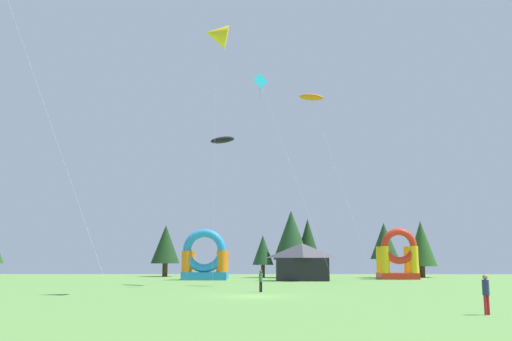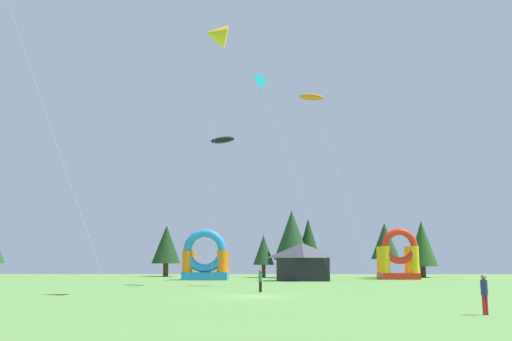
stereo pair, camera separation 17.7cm
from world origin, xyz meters
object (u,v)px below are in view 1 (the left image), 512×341
object	(u,v)px
kite_yellow_delta	(217,35)
kite_cyan_diamond	(260,83)
person_left_edge	(486,291)
inflatable_orange_dome	(398,260)
festival_tent	(302,262)
kite_orange_parafoil	(311,97)
person_near_camera	(261,279)
kite_black_parafoil	(222,140)
inflatable_yellow_castle	(205,262)

from	to	relation	value
kite_yellow_delta	kite_cyan_diamond	world-z (taller)	kite_yellow_delta
kite_cyan_diamond	person_left_edge	xyz separation A→B (m)	(10.69, -26.84, -18.83)
kite_cyan_diamond	person_left_edge	bearing A→B (deg)	-68.28
inflatable_orange_dome	kite_yellow_delta	bearing A→B (deg)	-123.68
kite_yellow_delta	person_left_edge	distance (m)	28.23
kite_yellow_delta	festival_tent	world-z (taller)	kite_yellow_delta
inflatable_orange_dome	festival_tent	distance (m)	14.03
kite_cyan_diamond	inflatable_orange_dome	xyz separation A→B (m)	(17.96, 20.49, -17.40)
kite_orange_parafoil	person_near_camera	xyz separation A→B (m)	(-5.23, -10.84, -18.10)
person_near_camera	festival_tent	bearing A→B (deg)	-148.70
person_left_edge	festival_tent	xyz separation A→B (m)	(-5.67, 41.92, 1.16)
kite_black_parafoil	inflatable_yellow_castle	xyz separation A→B (m)	(-3.07, 14.12, -12.77)
person_near_camera	inflatable_orange_dome	xyz separation A→B (m)	(17.88, 29.13, 1.52)
person_left_edge	festival_tent	world-z (taller)	festival_tent
kite_cyan_diamond	person_near_camera	distance (m)	20.80
kite_cyan_diamond	inflatable_yellow_castle	xyz separation A→B (m)	(-7.08, 18.02, -17.71)
inflatable_orange_dome	kite_black_parafoil	bearing A→B (deg)	-142.93
kite_black_parafoil	festival_tent	bearing A→B (deg)	51.09
kite_yellow_delta	inflatable_yellow_castle	world-z (taller)	kite_yellow_delta
kite_orange_parafoil	person_near_camera	world-z (taller)	kite_orange_parafoil
person_left_edge	person_near_camera	bearing A→B (deg)	-86.07
kite_black_parafoil	kite_orange_parafoil	world-z (taller)	kite_orange_parafoil
person_near_camera	festival_tent	xyz separation A→B (m)	(4.94, 23.72, 1.25)
kite_orange_parafoil	kite_yellow_delta	bearing A→B (deg)	-122.35
inflatable_orange_dome	festival_tent	xyz separation A→B (m)	(-12.94, -5.42, -0.27)
kite_cyan_diamond	inflatable_orange_dome	world-z (taller)	kite_cyan_diamond
kite_yellow_delta	person_left_edge	xyz separation A→B (m)	(14.09, -15.27, -19.11)
kite_cyan_diamond	festival_tent	xyz separation A→B (m)	(5.02, 15.08, -17.67)
person_left_edge	inflatable_orange_dome	world-z (taller)	inflatable_orange_dome
person_left_edge	kite_yellow_delta	bearing A→B (deg)	-73.61
kite_orange_parafoil	person_near_camera	distance (m)	21.73
kite_cyan_diamond	kite_black_parafoil	bearing A→B (deg)	135.73
kite_black_parafoil	inflatable_orange_dome	bearing A→B (deg)	37.07
kite_black_parafoil	kite_yellow_delta	xyz separation A→B (m)	(0.60, -15.47, 5.22)
kite_yellow_delta	inflatable_orange_dome	xyz separation A→B (m)	(21.36, 32.06, -17.68)
kite_yellow_delta	inflatable_orange_dome	distance (m)	42.39
inflatable_orange_dome	festival_tent	bearing A→B (deg)	-157.29
kite_black_parafoil	inflatable_yellow_castle	distance (m)	19.28
inflatable_yellow_castle	inflatable_orange_dome	xyz separation A→B (m)	(25.04, 2.47, 0.31)
kite_cyan_diamond	kite_orange_parafoil	distance (m)	5.81
kite_black_parafoil	inflatable_yellow_castle	size ratio (longest dim) A/B	2.46
inflatable_orange_dome	person_left_edge	bearing A→B (deg)	-98.73
kite_orange_parafoil	festival_tent	xyz separation A→B (m)	(-0.30, 12.88, -16.85)
kite_black_parafoil	person_left_edge	world-z (taller)	kite_black_parafoil
festival_tent	inflatable_orange_dome	bearing A→B (deg)	22.71
kite_black_parafoil	inflatable_yellow_castle	world-z (taller)	kite_black_parafoil
person_near_camera	festival_tent	size ratio (longest dim) A/B	0.27
kite_cyan_diamond	festival_tent	bearing A→B (deg)	71.58
kite_black_parafoil	kite_cyan_diamond	world-z (taller)	kite_cyan_diamond
person_near_camera	festival_tent	world-z (taller)	festival_tent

